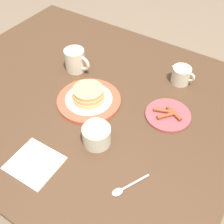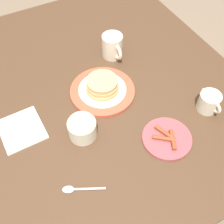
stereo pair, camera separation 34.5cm
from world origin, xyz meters
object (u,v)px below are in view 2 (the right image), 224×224
creamer_pitcher (209,101)px  spoon (77,189)px  napkin (22,129)px  pancake_plate (102,88)px  sugar_bowl (82,127)px  coffee_mug (113,46)px  side_plate_bacon (167,138)px

creamer_pitcher → spoon: 0.55m
creamer_pitcher → napkin: creamer_pitcher is taller
napkin → spoon: (0.29, 0.08, 0.00)m
pancake_plate → spoon: (0.31, -0.24, -0.02)m
pancake_plate → sugar_bowl: (0.14, -0.15, 0.02)m
pancake_plate → coffee_mug: 0.21m
pancake_plate → side_plate_bacon: size_ratio=1.47×
pancake_plate → creamer_pitcher: 0.39m
side_plate_bacon → pancake_plate: bearing=-161.7°
napkin → side_plate_bacon: bearing=57.7°
napkin → creamer_pitcher: bearing=70.4°
pancake_plate → creamer_pitcher: creamer_pitcher is taller
sugar_bowl → spoon: size_ratio=0.80×
pancake_plate → side_plate_bacon: pancake_plate is taller
coffee_mug → side_plate_bacon: bearing=-4.5°
pancake_plate → sugar_bowl: sugar_bowl is taller
coffee_mug → sugar_bowl: (0.31, -0.28, -0.00)m
coffee_mug → spoon: coffee_mug is taller
napkin → spoon: spoon is taller
coffee_mug → spoon: (0.48, -0.38, -0.05)m
sugar_bowl → pancake_plate: bearing=134.0°
pancake_plate → coffee_mug: (-0.17, 0.13, 0.03)m
side_plate_bacon → sugar_bowl: sugar_bowl is taller
pancake_plate → coffee_mug: bearing=141.2°
coffee_mug → napkin: bearing=-67.5°
coffee_mug → creamer_pitcher: size_ratio=1.09×
side_plate_bacon → coffee_mug: bearing=175.5°
side_plate_bacon → spoon: bearing=-86.7°
side_plate_bacon → coffee_mug: size_ratio=1.40×
side_plate_bacon → creamer_pitcher: 0.21m
creamer_pitcher → napkin: 0.67m
coffee_mug → napkin: size_ratio=0.76×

